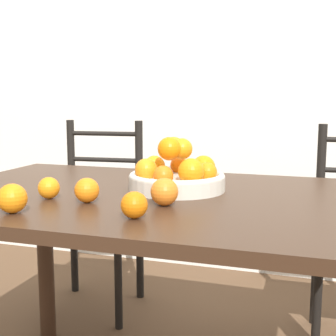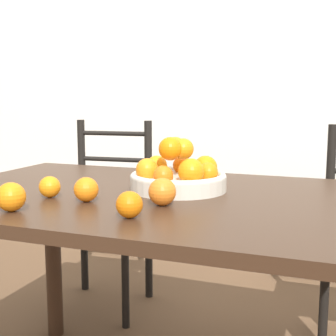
{
  "view_description": "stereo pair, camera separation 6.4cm",
  "coord_description": "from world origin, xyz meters",
  "px_view_note": "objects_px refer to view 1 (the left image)",
  "views": [
    {
      "loc": [
        0.48,
        -1.33,
        1.07
      ],
      "look_at": [
        0.06,
        -0.02,
        0.86
      ],
      "focal_mm": 50.0,
      "sensor_mm": 36.0,
      "label": 1
    },
    {
      "loc": [
        0.54,
        -1.31,
        1.07
      ],
      "look_at": [
        0.06,
        -0.02,
        0.86
      ],
      "focal_mm": 50.0,
      "sensor_mm": 36.0,
      "label": 2
    }
  ],
  "objects_px": {
    "chair_left": "(96,218)",
    "orange_loose_1": "(49,188)",
    "orange_loose_3": "(134,205)",
    "orange_loose_4": "(164,192)",
    "orange_loose_0": "(12,198)",
    "orange_loose_2": "(87,190)",
    "fruit_bowl": "(177,175)"
  },
  "relations": [
    {
      "from": "chair_left",
      "to": "orange_loose_1",
      "type": "bearing_deg",
      "value": -76.24
    },
    {
      "from": "orange_loose_3",
      "to": "orange_loose_4",
      "type": "xyz_separation_m",
      "value": [
        0.03,
        0.15,
        0.0
      ]
    },
    {
      "from": "orange_loose_0",
      "to": "orange_loose_2",
      "type": "distance_m",
      "value": 0.21
    },
    {
      "from": "orange_loose_1",
      "to": "orange_loose_3",
      "type": "distance_m",
      "value": 0.35
    },
    {
      "from": "orange_loose_0",
      "to": "orange_loose_4",
      "type": "bearing_deg",
      "value": 30.28
    },
    {
      "from": "orange_loose_3",
      "to": "orange_loose_0",
      "type": "bearing_deg",
      "value": -171.59
    },
    {
      "from": "orange_loose_1",
      "to": "chair_left",
      "type": "xyz_separation_m",
      "value": [
        -0.32,
        0.92,
        -0.34
      ]
    },
    {
      "from": "orange_loose_2",
      "to": "orange_loose_3",
      "type": "relative_size",
      "value": 1.05
    },
    {
      "from": "orange_loose_2",
      "to": "orange_loose_4",
      "type": "height_order",
      "value": "orange_loose_4"
    },
    {
      "from": "fruit_bowl",
      "to": "orange_loose_1",
      "type": "bearing_deg",
      "value": -143.77
    },
    {
      "from": "orange_loose_0",
      "to": "chair_left",
      "type": "bearing_deg",
      "value": 106.42
    },
    {
      "from": "orange_loose_0",
      "to": "fruit_bowl",
      "type": "bearing_deg",
      "value": 52.92
    },
    {
      "from": "fruit_bowl",
      "to": "orange_loose_3",
      "type": "distance_m",
      "value": 0.37
    },
    {
      "from": "orange_loose_0",
      "to": "orange_loose_4",
      "type": "distance_m",
      "value": 0.4
    },
    {
      "from": "fruit_bowl",
      "to": "orange_loose_4",
      "type": "xyz_separation_m",
      "value": [
        0.03,
        -0.22,
        -0.01
      ]
    },
    {
      "from": "orange_loose_2",
      "to": "orange_loose_3",
      "type": "xyz_separation_m",
      "value": [
        0.19,
        -0.12,
        -0.0
      ]
    },
    {
      "from": "fruit_bowl",
      "to": "orange_loose_0",
      "type": "height_order",
      "value": "fruit_bowl"
    },
    {
      "from": "chair_left",
      "to": "orange_loose_4",
      "type": "bearing_deg",
      "value": -58.77
    },
    {
      "from": "orange_loose_2",
      "to": "chair_left",
      "type": "relative_size",
      "value": 0.07
    },
    {
      "from": "orange_loose_0",
      "to": "orange_loose_3",
      "type": "distance_m",
      "value": 0.32
    },
    {
      "from": "chair_left",
      "to": "fruit_bowl",
      "type": "bearing_deg",
      "value": -52.36
    },
    {
      "from": "orange_loose_1",
      "to": "orange_loose_3",
      "type": "bearing_deg",
      "value": -22.48
    },
    {
      "from": "orange_loose_1",
      "to": "orange_loose_3",
      "type": "xyz_separation_m",
      "value": [
        0.32,
        -0.13,
        0.0
      ]
    },
    {
      "from": "orange_loose_0",
      "to": "chair_left",
      "type": "xyz_separation_m",
      "value": [
        -0.33,
        1.1,
        -0.35
      ]
    },
    {
      "from": "orange_loose_2",
      "to": "orange_loose_4",
      "type": "distance_m",
      "value": 0.22
    },
    {
      "from": "orange_loose_1",
      "to": "fruit_bowl",
      "type": "bearing_deg",
      "value": 36.23
    },
    {
      "from": "fruit_bowl",
      "to": "orange_loose_4",
      "type": "height_order",
      "value": "fruit_bowl"
    },
    {
      "from": "orange_loose_1",
      "to": "orange_loose_3",
      "type": "relative_size",
      "value": 0.95
    },
    {
      "from": "orange_loose_3",
      "to": "chair_left",
      "type": "bearing_deg",
      "value": 121.28
    },
    {
      "from": "orange_loose_1",
      "to": "orange_loose_4",
      "type": "relative_size",
      "value": 0.83
    },
    {
      "from": "orange_loose_1",
      "to": "orange_loose_0",
      "type": "bearing_deg",
      "value": -87.85
    },
    {
      "from": "orange_loose_1",
      "to": "chair_left",
      "type": "height_order",
      "value": "chair_left"
    }
  ]
}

